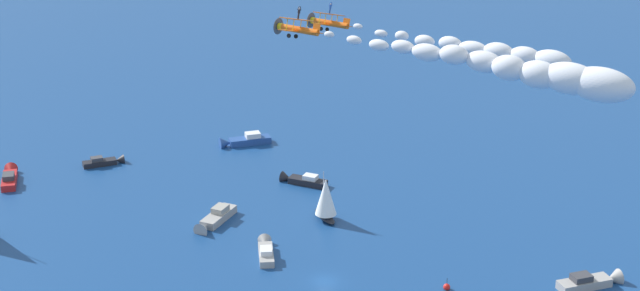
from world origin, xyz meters
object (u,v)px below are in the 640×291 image
motorboat_outer_ring_a (214,219)px  biplane_wingman (328,22)px  motorboat_outer_ring_e (593,281)px  motorboat_far_port (266,250)px  wingwalker_lead (299,12)px  wingwalker_wingman (330,7)px  motorboat_offshore (105,162)px  motorboat_far_stbd (243,141)px  sailboat_mid_cluster (326,199)px  marker_buoy (447,287)px  motorboat_trailing (302,180)px  motorboat_outer_ring_f (10,177)px  biplane_lead (297,28)px

motorboat_outer_ring_a → biplane_wingman: 45.39m
motorboat_outer_ring_a → motorboat_outer_ring_e: 64.75m
motorboat_far_port → wingwalker_lead: 46.41m
wingwalker_wingman → motorboat_offshore: bearing=67.1°
biplane_wingman → motorboat_far_stbd: bearing=37.3°
sailboat_mid_cluster → marker_buoy: bearing=-124.7°
motorboat_trailing → wingwalker_wingman: (-26.40, -14.00, 41.08)m
motorboat_outer_ring_e → biplane_wingman: bearing=95.3°
sailboat_mid_cluster → wingwalker_wingman: (-12.83, -4.79, 37.74)m
motorboat_far_stbd → marker_buoy: size_ratio=4.93×
motorboat_far_port → motorboat_offshore: (25.73, 44.26, -0.07)m
motorboat_outer_ring_a → motorboat_outer_ring_f: (4.82, 44.99, -0.04)m
motorboat_far_port → marker_buoy: size_ratio=4.40×
motorboat_outer_ring_a → biplane_lead: size_ratio=1.45×
motorboat_far_stbd → motorboat_outer_ring_e: size_ratio=1.03×
motorboat_far_port → wingwalker_wingman: bearing=-74.9°
motorboat_far_port → motorboat_outer_ring_e: size_ratio=0.92×
biplane_lead → wingwalker_wingman: (14.81, -0.09, -0.59)m
motorboat_far_port → motorboat_outer_ring_e: (6.09, -52.01, 0.12)m
motorboat_outer_ring_e → motorboat_offshore: bearing=78.5°
motorboat_outer_ring_e → wingwalker_wingman: 58.68m
motorboat_far_port → motorboat_offshore: 51.19m
marker_buoy → motorboat_offshore: bearing=69.7°
motorboat_far_stbd → motorboat_offshore: 28.89m
wingwalker_lead → wingwalker_wingman: wingwalker_lead is taller
sailboat_mid_cluster → biplane_lead: biplane_lead is taller
motorboat_trailing → marker_buoy: motorboat_trailing is taller
motorboat_outer_ring_a → motorboat_outer_ring_f: size_ratio=1.08×
motorboat_outer_ring_f → motorboat_trailing: bearing=-73.1°
motorboat_outer_ring_e → biplane_wingman: (-3.93, 42.01, 38.87)m
motorboat_offshore → biplane_wingman: biplane_wingman is taller
sailboat_mid_cluster → biplane_wingman: (-13.41, -4.65, 35.63)m
motorboat_far_stbd → biplane_wingman: (-42.27, -32.24, 38.86)m
marker_buoy → wingwalker_lead: wingwalker_lead is taller
wingwalker_wingman → motorboat_outer_ring_a: bearing=77.1°
motorboat_offshore → marker_buoy: bearing=-110.3°
motorboat_outer_ring_f → motorboat_offshore: bearing=-46.1°
motorboat_trailing → biplane_lead: bearing=-161.3°
motorboat_outer_ring_a → biplane_wingman: (-5.82, -22.72, 38.87)m
motorboat_far_stbd → motorboat_outer_ring_a: motorboat_far_stbd is taller
sailboat_mid_cluster → motorboat_far_port: bearing=161.0°
marker_buoy → biplane_wingman: size_ratio=0.28×
biplane_lead → sailboat_mid_cluster: bearing=9.7°
motorboat_far_stbd → biplane_wingman: biplane_wingman is taller
motorboat_offshore → wingwalker_wingman: wingwalker_wingman is taller
motorboat_trailing → motorboat_offshore: bearing=94.8°
motorboat_outer_ring_f → motorboat_outer_ring_a: bearing=-96.1°
motorboat_far_port → wingwalker_wingman: 42.42m
motorboat_far_stbd → motorboat_trailing: bearing=-129.8°
motorboat_far_stbd → wingwalker_wingman: bearing=-142.2°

